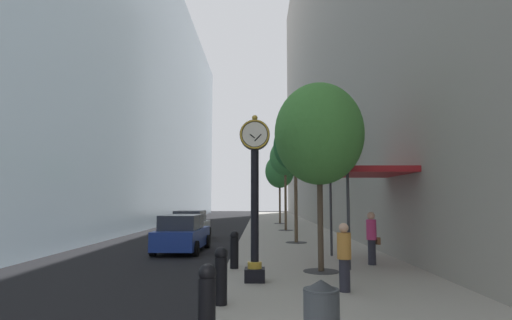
# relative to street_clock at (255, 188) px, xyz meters

# --- Properties ---
(ground_plane) EXTENTS (110.00, 110.00, 0.00)m
(ground_plane) POSITION_rel_street_clock_xyz_m (-0.99, 19.96, -2.66)
(ground_plane) COLOR black
(ground_plane) RESTS_ON ground
(sidewalk_right) EXTENTS (6.30, 80.00, 0.14)m
(sidewalk_right) POSITION_rel_street_clock_xyz_m (2.16, 22.96, -2.59)
(sidewalk_right) COLOR #9E998E
(sidewalk_right) RESTS_ON ground
(building_block_left) EXTENTS (9.00, 80.00, 25.90)m
(building_block_left) POSITION_rel_street_clock_xyz_m (-13.26, 22.96, 10.29)
(building_block_left) COLOR #93A8B7
(building_block_left) RESTS_ON ground
(building_block_right) EXTENTS (9.00, 80.00, 36.62)m
(building_block_right) POSITION_rel_street_clock_xyz_m (9.81, 22.96, 15.65)
(building_block_right) COLOR gray
(building_block_right) RESTS_ON ground
(street_clock) EXTENTS (0.84, 0.55, 4.58)m
(street_clock) POSITION_rel_street_clock_xyz_m (0.00, 0.00, 0.00)
(street_clock) COLOR black
(street_clock) RESTS_ON sidewalk_right
(bollard_nearest) EXTENTS (0.29, 0.29, 1.20)m
(bollard_nearest) POSITION_rel_street_clock_xyz_m (-0.69, -4.71, -1.89)
(bollard_nearest) COLOR black
(bollard_nearest) RESTS_ON sidewalk_right
(bollard_second) EXTENTS (0.29, 0.29, 1.20)m
(bollard_second) POSITION_rel_street_clock_xyz_m (-0.69, -2.44, -1.89)
(bollard_second) COLOR black
(bollard_second) RESTS_ON sidewalk_right
(bollard_fourth) EXTENTS (0.29, 0.29, 1.20)m
(bollard_fourth) POSITION_rel_street_clock_xyz_m (-0.69, 2.09, -1.89)
(bollard_fourth) COLOR black
(bollard_fourth) RESTS_ON sidewalk_right
(street_tree_near) EXTENTS (2.83, 2.83, 5.93)m
(street_tree_near) POSITION_rel_street_clock_xyz_m (2.03, 1.54, 1.77)
(street_tree_near) COLOR #333335
(street_tree_near) RESTS_ON sidewalk_right
(street_tree_mid_near) EXTENTS (2.33, 2.33, 6.40)m
(street_tree_mid_near) POSITION_rel_street_clock_xyz_m (2.03, 10.04, 2.51)
(street_tree_mid_near) COLOR #333335
(street_tree_mid_near) RESTS_ON sidewalk_right
(street_tree_mid_far) EXTENTS (2.31, 2.31, 6.67)m
(street_tree_mid_far) POSITION_rel_street_clock_xyz_m (2.03, 18.54, 2.78)
(street_tree_mid_far) COLOR #333335
(street_tree_mid_far) RESTS_ON sidewalk_right
(street_tree_far) EXTENTS (2.75, 2.75, 6.49)m
(street_tree_far) POSITION_rel_street_clock_xyz_m (2.03, 27.04, 2.38)
(street_tree_far) COLOR #333335
(street_tree_far) RESTS_ON sidewalk_right
(trash_bin) EXTENTS (0.53, 0.53, 1.05)m
(trash_bin) POSITION_rel_street_clock_xyz_m (1.03, -5.18, -1.98)
(trash_bin) COLOR #383D42
(trash_bin) RESTS_ON sidewalk_right
(pedestrian_walking) EXTENTS (0.48, 0.38, 1.79)m
(pedestrian_walking) POSITION_rel_street_clock_xyz_m (3.97, 2.86, -1.57)
(pedestrian_walking) COLOR #23232D
(pedestrian_walking) RESTS_ON sidewalk_right
(pedestrian_by_clock) EXTENTS (0.48, 0.48, 1.64)m
(pedestrian_by_clock) POSITION_rel_street_clock_xyz_m (2.19, -1.20, -1.65)
(pedestrian_by_clock) COLOR #23232D
(pedestrian_by_clock) RESTS_ON sidewalk_right
(storefront_awning) EXTENTS (2.40, 3.60, 3.30)m
(storefront_awning) POSITION_rel_street_clock_xyz_m (4.07, 3.51, 0.63)
(storefront_awning) COLOR maroon
(storefront_awning) RESTS_ON sidewalk_right
(car_silver_near) EXTENTS (2.05, 4.24, 1.71)m
(car_silver_near) POSITION_rel_street_clock_xyz_m (-3.99, 13.05, -1.83)
(car_silver_near) COLOR #B7BABF
(car_silver_near) RESTS_ON ground
(car_blue_mid) EXTENTS (2.16, 4.35, 1.67)m
(car_blue_mid) POSITION_rel_street_clock_xyz_m (-3.39, 7.33, -1.85)
(car_blue_mid) COLOR navy
(car_blue_mid) RESTS_ON ground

